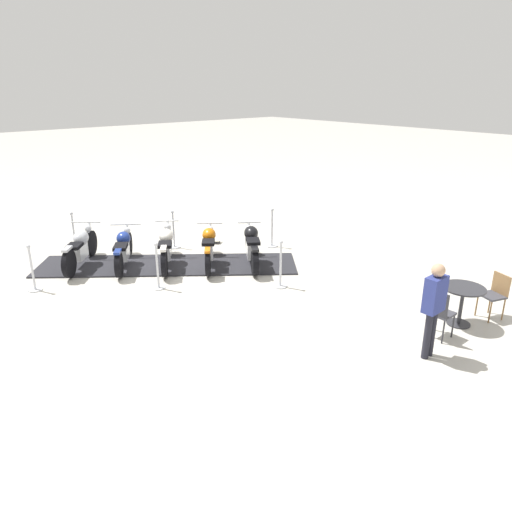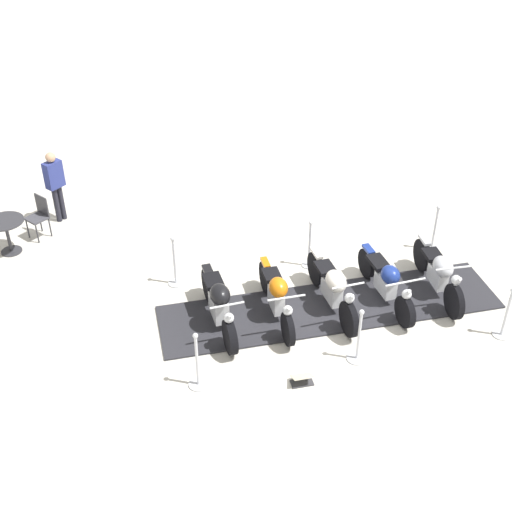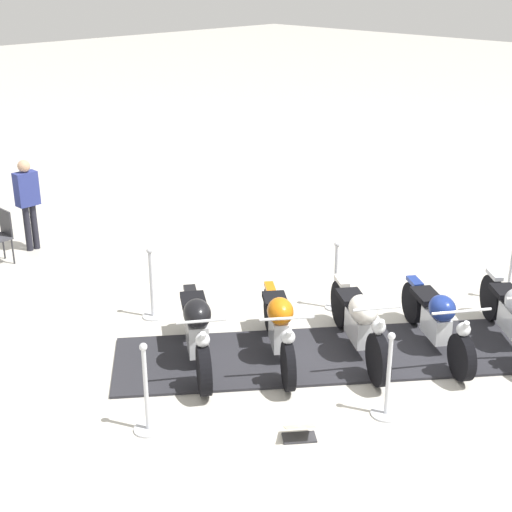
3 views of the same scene
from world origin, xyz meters
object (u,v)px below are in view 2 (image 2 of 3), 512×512
object	(u,v)px
stanchion_left_front	(175,268)
stanchion_right_rear	(505,320)
motorcycle_chrome	(439,273)
bystander_person	(55,181)
motorcycle_copper	(277,296)
motorcycle_navy	(387,281)
stanchion_left_mid	(309,250)
cafe_table	(6,228)
motorcycle_black	(219,304)
cafe_chair_across_table	(39,214)
info_placard	(302,380)
stanchion_right_front	(198,369)
motorcycle_cream	(333,287)
stanchion_right_mid	(358,345)
stanchion_left_rear	(434,235)

from	to	relation	value
stanchion_left_front	stanchion_right_rear	bearing A→B (deg)	-66.04
motorcycle_chrome	bystander_person	world-z (taller)	bystander_person
motorcycle_chrome	stanchion_left_front	distance (m)	5.13
motorcycle_copper	motorcycle_navy	bearing A→B (deg)	89.55
stanchion_left_mid	cafe_table	size ratio (longest dim) A/B	1.37
motorcycle_copper	motorcycle_black	bearing A→B (deg)	-91.16
stanchion_right_rear	stanchion_left_front	world-z (taller)	stanchion_left_front
cafe_table	cafe_chair_across_table	xyz separation A→B (m)	(0.82, 0.00, -0.04)
info_placard	stanchion_left_mid	bearing A→B (deg)	-108.57
stanchion_left_front	stanchion_left_mid	xyz separation A→B (m)	(2.16, -1.72, 0.02)
info_placard	cafe_table	size ratio (longest dim) A/B	0.54
cafe_chair_across_table	stanchion_right_front	bearing A→B (deg)	77.75
motorcycle_cream	stanchion_left_mid	xyz separation A→B (m)	(0.92, 1.16, -0.13)
stanchion_left_mid	cafe_chair_across_table	xyz separation A→B (m)	(-2.71, 5.28, 0.16)
motorcycle_navy	stanchion_right_front	world-z (taller)	stanchion_right_front
stanchion_right_mid	stanchion_left_mid	distance (m)	2.88
motorcycle_black	stanchion_right_rear	distance (m)	5.11
motorcycle_black	stanchion_right_mid	world-z (taller)	stanchion_right_mid
stanchion_right_front	stanchion_left_front	bearing A→B (deg)	51.52
motorcycle_chrome	stanchion_left_rear	size ratio (longest dim) A/B	1.62
stanchion_left_mid	stanchion_left_rear	bearing A→B (deg)	-38.48
cafe_table	info_placard	bearing A→B (deg)	-84.64
stanchion_left_mid	motorcycle_navy	bearing A→B (deg)	-92.35
motorcycle_chrome	cafe_table	world-z (taller)	motorcycle_chrome
stanchion_left_front	stanchion_left_mid	distance (m)	2.76
motorcycle_chrome	bystander_person	size ratio (longest dim) A/B	1.03
stanchion_right_mid	cafe_chair_across_table	bearing A→B (deg)	96.91
stanchion_left_front	info_placard	size ratio (longest dim) A/B	2.55
bystander_person	stanchion_left_mid	bearing A→B (deg)	19.33
motorcycle_copper	info_placard	world-z (taller)	motorcycle_copper
motorcycle_chrome	stanchion_left_front	size ratio (longest dim) A/B	1.57
motorcycle_copper	stanchion_left_mid	world-z (taller)	stanchion_left_mid
cafe_chair_across_table	motorcycle_cream	bearing A→B (deg)	105.32
motorcycle_chrome	stanchion_right_front	world-z (taller)	stanchion_right_front
motorcycle_cream	info_placard	world-z (taller)	motorcycle_cream
cafe_chair_across_table	bystander_person	world-z (taller)	bystander_person
stanchion_right_front	info_placard	world-z (taller)	stanchion_right_front
stanchion_right_mid	stanchion_left_mid	xyz separation A→B (m)	(1.79, 2.26, 0.07)
motorcycle_cream	bystander_person	size ratio (longest dim) A/B	1.16
stanchion_left_mid	info_placard	xyz separation A→B (m)	(-2.86, -1.85, -0.31)
motorcycle_copper	stanchion_right_rear	world-z (taller)	stanchion_right_rear
stanchion_right_rear	motorcycle_black	bearing A→B (deg)	125.51
motorcycle_black	bystander_person	xyz separation A→B (m)	(0.58, 5.33, 0.49)
cafe_chair_across_table	stanchion_left_front	bearing A→B (deg)	98.55
motorcycle_navy	stanchion_right_rear	world-z (taller)	stanchion_right_rear
motorcycle_copper	cafe_chair_across_table	xyz separation A→B (m)	(-0.94, 5.77, 0.04)
motorcycle_black	cafe_table	xyz separation A→B (m)	(-0.93, 5.10, 0.07)
stanchion_left_rear	cafe_table	bearing A→B (deg)	129.13
stanchion_right_rear	info_placard	distance (m)	3.87
motorcycle_copper	stanchion_right_mid	xyz separation A→B (m)	(-0.03, -1.76, -0.19)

